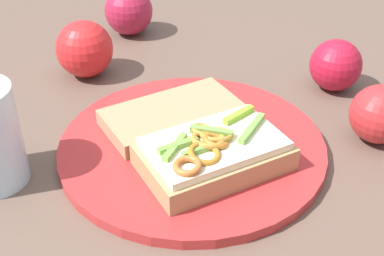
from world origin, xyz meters
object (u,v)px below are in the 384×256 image
(plate, at_px, (192,147))
(apple_4, at_px, (129,11))
(bread_slice_side, at_px, (173,115))
(apple_3, at_px, (379,114))
(apple_5, at_px, (85,49))
(sandwich, at_px, (213,153))
(apple_1, at_px, (336,65))

(plate, distance_m, apple_4, 0.34)
(bread_slice_side, xyz_separation_m, apple_3, (0.23, 0.09, 0.01))
(apple_5, bearing_deg, sandwich, -27.05)
(apple_1, height_order, apple_5, apple_5)
(sandwich, bearing_deg, apple_1, -160.56)
(apple_4, bearing_deg, apple_3, -17.61)
(plate, xyz_separation_m, apple_1, (0.11, 0.22, 0.03))
(sandwich, height_order, bread_slice_side, sandwich)
(plate, height_order, apple_1, apple_1)
(sandwich, xyz_separation_m, apple_5, (-0.26, 0.13, 0.01))
(sandwich, distance_m, apple_5, 0.29)
(sandwich, height_order, apple_1, apple_1)
(apple_1, bearing_deg, apple_3, -53.18)
(apple_1, distance_m, apple_4, 0.35)
(plate, relative_size, apple_1, 4.35)
(plate, bearing_deg, sandwich, -36.78)
(plate, distance_m, bread_slice_side, 0.05)
(sandwich, bearing_deg, plate, -90.96)
(bread_slice_side, distance_m, apple_4, 0.30)
(bread_slice_side, bearing_deg, apple_1, 175.35)
(plate, distance_m, apple_3, 0.22)
(plate, height_order, apple_3, apple_3)
(apple_3, bearing_deg, apple_1, 126.82)
(apple_3, distance_m, apple_4, 0.44)
(plate, bearing_deg, apple_5, 154.94)
(bread_slice_side, bearing_deg, apple_4, -104.32)
(sandwich, bearing_deg, apple_5, -81.24)
(bread_slice_side, relative_size, apple_5, 2.02)
(apple_3, height_order, apple_5, apple_5)
(apple_5, bearing_deg, apple_4, 97.06)
(plate, distance_m, sandwich, 0.05)
(bread_slice_side, distance_m, apple_3, 0.24)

